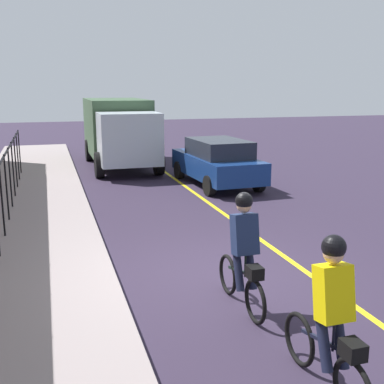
{
  "coord_description": "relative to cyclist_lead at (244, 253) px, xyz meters",
  "views": [
    {
      "loc": [
        -7.69,
        2.8,
        3.33
      ],
      "look_at": [
        2.37,
        -0.25,
        1.0
      ],
      "focal_mm": 44.86,
      "sensor_mm": 36.0,
      "label": 1
    }
  ],
  "objects": [
    {
      "name": "ground_plane",
      "position": [
        1.45,
        -0.1,
        -0.91
      ],
      "size": [
        80.0,
        80.0,
        0.0
      ],
      "primitive_type": "plane",
      "color": "#2C2336"
    },
    {
      "name": "lane_line_centre",
      "position": [
        1.45,
        -1.7,
        -0.91
      ],
      "size": [
        36.0,
        0.12,
        0.01
      ],
      "primitive_type": "cube",
      "color": "yellow",
      "rests_on": "ground"
    },
    {
      "name": "sidewalk",
      "position": [
        1.45,
        3.3,
        -0.84
      ],
      "size": [
        40.0,
        3.2,
        0.15
      ],
      "primitive_type": "cube",
      "color": "gray",
      "rests_on": "ground"
    },
    {
      "name": "cyclist_lead",
      "position": [
        0.0,
        0.0,
        0.0
      ],
      "size": [
        1.71,
        0.37,
        1.83
      ],
      "rotation": [
        0.0,
        0.0,
        0.02
      ],
      "color": "black",
      "rests_on": "ground"
    },
    {
      "name": "cyclist_follow",
      "position": [
        -2.16,
        -0.09,
        0.0
      ],
      "size": [
        1.71,
        0.37,
        1.83
      ],
      "rotation": [
        0.0,
        0.0,
        0.02
      ],
      "color": "black",
      "rests_on": "ground"
    },
    {
      "name": "patrol_sedan",
      "position": [
        8.95,
        -2.8,
        -0.09
      ],
      "size": [
        4.48,
        2.1,
        1.58
      ],
      "rotation": [
        0.0,
        0.0,
        0.05
      ],
      "color": "navy",
      "rests_on": "ground"
    },
    {
      "name": "box_truck_background",
      "position": [
        13.96,
        -0.22,
        0.64
      ],
      "size": [
        6.72,
        2.55,
        2.78
      ],
      "rotation": [
        0.0,
        0.0,
        3.14
      ],
      "color": "#3A5639",
      "rests_on": "ground"
    }
  ]
}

